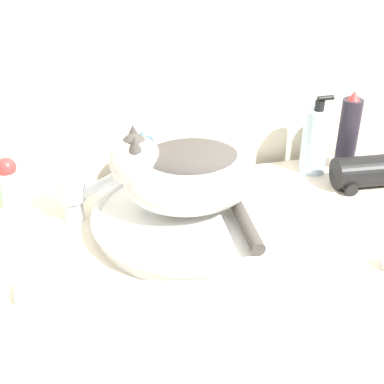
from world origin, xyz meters
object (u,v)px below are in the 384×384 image
spray_bottle_trigger (143,164)px  deodorant_stick (9,183)px  hairspray_can_black (348,133)px  soap_pump_bottle (315,140)px  hair_dryer (369,172)px  cat (185,173)px  soap_bar (33,291)px  faucet (75,192)px

spray_bottle_trigger → deodorant_stick: spray_bottle_trigger is taller
hairspray_can_black → soap_pump_bottle: size_ratio=1.02×
spray_bottle_trigger → soap_pump_bottle: soap_pump_bottle is taller
spray_bottle_trigger → hair_dryer: (0.54, -0.10, -0.03)m
cat → deodorant_stick: bearing=-20.6°
soap_bar → hair_dryer: bearing=15.7°
hair_dryer → soap_bar: (-0.80, -0.23, -0.03)m
cat → soap_bar: size_ratio=5.20×
faucet → deodorant_stick: 0.17m
cat → hairspray_can_black: bearing=-154.7°
faucet → deodorant_stick: deodorant_stick is taller
deodorant_stick → hair_dryer: bearing=-7.0°
hairspray_can_black → deodorant_stick: bearing=180.0°
spray_bottle_trigger → hair_dryer: spray_bottle_trigger is taller
hairspray_can_black → soap_bar: hairspray_can_black is taller
faucet → spray_bottle_trigger: 0.19m
faucet → hair_dryer: (0.71, -0.02, -0.03)m
hairspray_can_black → spray_bottle_trigger: bearing=180.0°
cat → deodorant_stick: (-0.37, 0.18, -0.07)m
soap_pump_bottle → hair_dryer: 0.15m
hairspray_can_black → soap_bar: 0.86m
soap_pump_bottle → deodorant_stick: (-0.75, 0.00, -0.02)m
hair_dryer → soap_bar: 0.84m
cat → faucet: bearing=-16.7°
cat → hairspray_can_black: (0.47, 0.18, -0.04)m
deodorant_stick → soap_pump_bottle: bearing=0.0°
cat → soap_bar: bearing=30.7°
deodorant_stick → soap_bar: bearing=-81.6°
faucet → deodorant_stick: size_ratio=1.09×
hairspray_can_black → soap_pump_bottle: hairspray_can_black is taller
cat → soap_pump_bottle: cat is taller
soap_pump_bottle → deodorant_stick: bearing=180.0°
spray_bottle_trigger → soap_pump_bottle: 0.44m
cat → spray_bottle_trigger: (-0.06, 0.18, -0.06)m
spray_bottle_trigger → soap_bar: bearing=-128.2°
deodorant_stick → hair_dryer: size_ratio=0.62×
spray_bottle_trigger → soap_bar: 0.43m
cat → soap_pump_bottle: size_ratio=1.53×
cat → hairspray_can_black: cat is taller
deodorant_stick → soap_bar: (0.05, -0.33, -0.05)m
spray_bottle_trigger → soap_pump_bottle: bearing=0.0°
deodorant_stick → spray_bottle_trigger: bearing=0.0°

